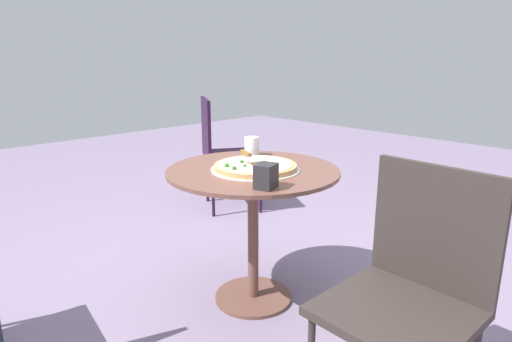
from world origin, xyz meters
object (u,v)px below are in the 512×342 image
pizza_server (250,156)px  drinking_cup (252,146)px  napkin_dispenser (266,176)px  patio_chair_corner (411,284)px  patio_chair_far (222,146)px  patio_table (253,200)px  pizza_on_tray (256,167)px

pizza_server → drinking_cup: 0.24m
napkin_dispenser → pizza_server: bearing=-142.0°
drinking_cup → patio_chair_corner: 1.19m
pizza_server → patio_chair_far: 1.39m
patio_chair_far → patio_chair_corner: size_ratio=1.02×
napkin_dispenser → patio_chair_corner: (-0.64, -0.00, -0.22)m
pizza_server → patio_chair_corner: patio_chair_corner is taller
patio_table → patio_chair_corner: (-0.90, 0.18, -0.02)m
pizza_on_tray → patio_chair_far: size_ratio=0.47×
drinking_cup → napkin_dispenser: same height
drinking_cup → patio_chair_corner: (-1.11, 0.37, -0.23)m
patio_table → pizza_server: (0.04, -0.02, 0.21)m
pizza_server → patio_chair_corner: bearing=168.4°
patio_table → drinking_cup: 0.35m
patio_table → pizza_on_tray: 0.17m
drinking_cup → patio_chair_far: 1.16m
patio_table → napkin_dispenser: size_ratio=8.19×
pizza_server → patio_chair_corner: 0.99m
pizza_server → patio_chair_far: size_ratio=0.24×
patio_table → napkin_dispenser: 0.38m
napkin_dispenser → pizza_on_tray: bearing=-145.5°
napkin_dispenser → patio_chair_far: (1.44, -0.96, -0.23)m
drinking_cup → patio_chair_far: size_ratio=0.11×
pizza_server → patio_chair_far: patio_chair_far is taller
pizza_on_tray → patio_chair_far: (1.19, -0.78, -0.19)m
pizza_on_tray → drinking_cup: 0.30m
patio_table → napkin_dispenser: (-0.26, 0.18, 0.21)m
patio_chair_far → patio_chair_corner: 2.29m
pizza_on_tray → drinking_cup: bearing=-40.0°
patio_chair_corner → pizza_on_tray: bearing=-11.4°
pizza_on_tray → patio_chair_corner: (-0.89, 0.18, -0.19)m
pizza_on_tray → pizza_server: (0.06, -0.02, 0.04)m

